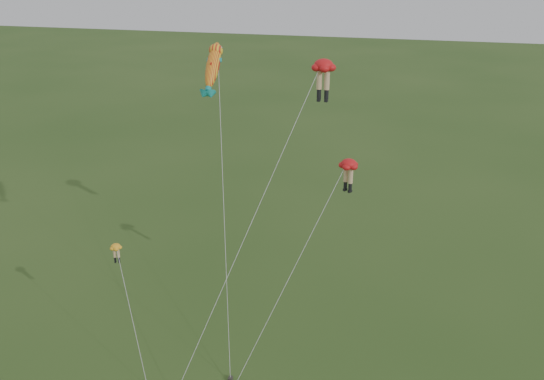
# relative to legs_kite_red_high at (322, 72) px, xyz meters

# --- Properties ---
(ground) EXTENTS (300.00, 300.00, 0.00)m
(ground) POSITION_rel_legs_kite_red_high_xyz_m (-5.45, -9.43, -17.99)
(ground) COLOR #294619
(ground) RESTS_ON ground
(legs_kite_red_high) EXTENTS (7.70, 12.91, 18.83)m
(legs_kite_red_high) POSITION_rel_legs_kite_red_high_xyz_m (0.00, 0.00, 0.00)
(legs_kite_red_high) COLOR red
(legs_kite_red_high) RESTS_ON ground
(legs_kite_red_mid) EXTENTS (6.76, 7.32, 13.53)m
(legs_kite_red_mid) POSITION_rel_legs_kite_red_high_xyz_m (2.30, -4.03, -5.23)
(legs_kite_red_mid) COLOR red
(legs_kite_red_mid) RESTS_ON ground
(legs_kite_yellow) EXTENTS (3.22, 3.35, 8.34)m
(legs_kite_yellow) POSITION_rel_legs_kite_red_high_xyz_m (-11.20, -8.62, -10.58)
(legs_kite_yellow) COLOR #FEAC20
(legs_kite_yellow) RESTS_ON ground
(fish_kite) EXTENTS (2.85, 7.03, 20.39)m
(fish_kite) POSITION_rel_legs_kite_red_high_xyz_m (-6.05, -4.02, 0.79)
(fish_kite) COLOR yellow
(fish_kite) RESTS_ON ground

